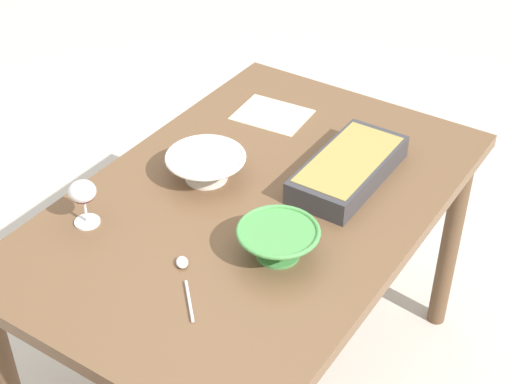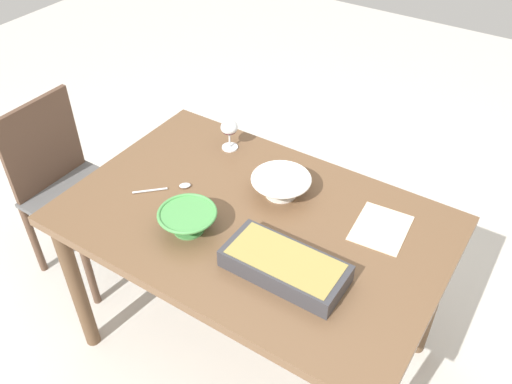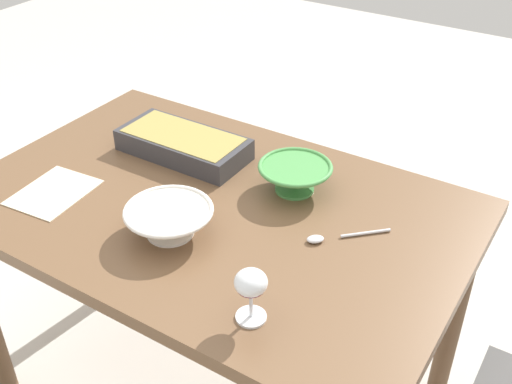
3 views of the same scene
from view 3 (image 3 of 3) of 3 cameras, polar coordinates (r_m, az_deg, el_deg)
The scene contains 7 objects.
dining_table at distance 1.76m, azimuth -3.84°, elevation -3.59°, with size 1.36×0.88×0.77m.
wine_glass at distance 1.30m, azimuth -0.47°, elevation -8.58°, with size 0.07×0.07×0.13m.
casserole_dish at distance 1.91m, azimuth -6.64°, elevation 4.44°, with size 0.40×0.18×0.07m.
mixing_bowl at distance 1.58m, azimuth -7.92°, elevation -2.50°, with size 0.23×0.23×0.08m.
small_bowl at distance 1.73m, azimuth 3.58°, elevation 1.47°, with size 0.21×0.21×0.08m.
serving_spoon at distance 1.58m, azimuth 6.90°, elevation -4.10°, with size 0.17×0.17×0.01m.
napkin at distance 1.83m, azimuth -17.98°, elevation -0.02°, with size 0.18×0.22×0.00m, color beige.
Camera 3 is at (-0.84, 1.11, 1.74)m, focal length 43.82 mm.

